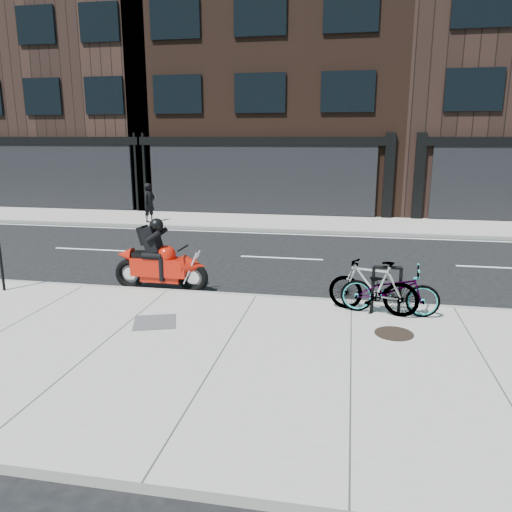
% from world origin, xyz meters
% --- Properties ---
extents(ground, '(120.00, 120.00, 0.00)m').
position_xyz_m(ground, '(0.00, 0.00, 0.00)').
color(ground, black).
rests_on(ground, ground).
extents(sidewalk_near, '(60.00, 6.00, 0.13)m').
position_xyz_m(sidewalk_near, '(0.00, -5.00, 0.07)').
color(sidewalk_near, gray).
rests_on(sidewalk_near, ground).
extents(sidewalk_far, '(60.00, 3.50, 0.13)m').
position_xyz_m(sidewalk_far, '(0.00, 7.75, 0.07)').
color(sidewalk_far, gray).
rests_on(sidewalk_far, ground).
extents(building_midwest, '(10.00, 10.00, 12.00)m').
position_xyz_m(building_midwest, '(-12.00, 14.50, 6.00)').
color(building_midwest, black).
rests_on(building_midwest, ground).
extents(building_center, '(12.00, 10.00, 14.50)m').
position_xyz_m(building_center, '(-2.00, 14.50, 7.25)').
color(building_center, black).
rests_on(building_center, ground).
extents(bike_rack, '(0.57, 0.07, 0.94)m').
position_xyz_m(bike_rack, '(2.63, -2.60, 0.68)').
color(bike_rack, black).
rests_on(bike_rack, sidewalk_near).
extents(bicycle_front, '(1.88, 0.80, 0.96)m').
position_xyz_m(bicycle_front, '(2.70, -2.60, 0.61)').
color(bicycle_front, gray).
rests_on(bicycle_front, sidewalk_near).
extents(bicycle_rear, '(1.80, 0.93, 1.04)m').
position_xyz_m(bicycle_rear, '(2.38, -2.60, 0.65)').
color(bicycle_rear, gray).
rests_on(bicycle_rear, sidewalk_near).
extents(motorcycle, '(2.25, 0.52, 1.68)m').
position_xyz_m(motorcycle, '(-2.18, -1.60, 0.68)').
color(motorcycle, black).
rests_on(motorcycle, ground).
extents(pedestrian, '(0.53, 0.65, 1.53)m').
position_xyz_m(pedestrian, '(-5.91, 6.57, 0.89)').
color(pedestrian, black).
rests_on(pedestrian, sidewalk_far).
extents(manhole_cover, '(0.82, 0.82, 0.02)m').
position_xyz_m(manhole_cover, '(2.73, -3.62, 0.14)').
color(manhole_cover, black).
rests_on(manhole_cover, sidewalk_near).
extents(utility_grate, '(0.96, 0.96, 0.02)m').
position_xyz_m(utility_grate, '(-1.52, -3.88, 0.14)').
color(utility_grate, '#444446').
rests_on(utility_grate, sidewalk_near).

